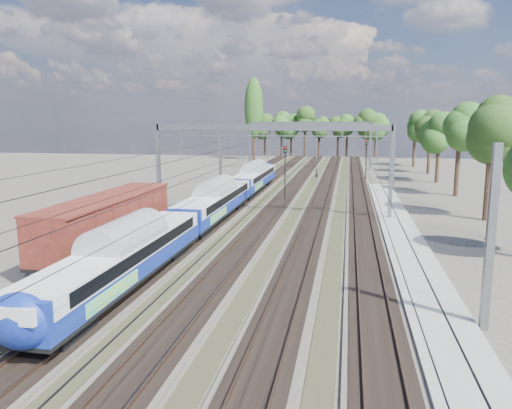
% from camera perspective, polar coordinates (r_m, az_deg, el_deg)
% --- Properties ---
extents(ground, '(220.00, 220.00, 0.00)m').
position_cam_1_polar(ground, '(21.68, -11.38, -16.43)').
color(ground, '#47423A').
rests_on(ground, ground).
extents(track_bed, '(21.00, 130.00, 0.34)m').
position_cam_1_polar(track_bed, '(64.13, 3.66, 1.29)').
color(track_bed, '#47423A').
rests_on(track_bed, ground).
extents(platform, '(3.00, 70.00, 0.30)m').
position_cam_1_polar(platform, '(39.38, 16.79, -4.41)').
color(platform, gray).
rests_on(platform, ground).
extents(catenary, '(25.65, 130.00, 9.00)m').
position_cam_1_polar(catenary, '(71.11, 4.74, 7.21)').
color(catenary, slate).
rests_on(catenary, ground).
extents(tree_belt, '(40.22, 99.42, 11.77)m').
position_cam_1_polar(tree_belt, '(111.30, 10.13, 8.80)').
color(tree_belt, black).
rests_on(tree_belt, ground).
extents(poplar, '(4.40, 4.40, 19.04)m').
position_cam_1_polar(poplar, '(118.09, -0.25, 10.90)').
color(poplar, black).
rests_on(poplar, ground).
extents(emu_train, '(2.74, 57.98, 4.00)m').
position_cam_1_polar(emu_train, '(46.12, -4.72, 0.80)').
color(emu_train, black).
rests_on(emu_train, ground).
extents(freight_boxcar, '(3.22, 15.52, 4.00)m').
position_cam_1_polar(freight_boxcar, '(36.62, -16.53, -1.78)').
color(freight_boxcar, black).
rests_on(freight_boxcar, ground).
extents(worker, '(0.43, 0.63, 1.67)m').
position_cam_1_polar(worker, '(80.43, 6.95, 3.49)').
color(worker, black).
rests_on(worker, ground).
extents(signal_near, '(0.44, 0.40, 6.41)m').
position_cam_1_polar(signal_near, '(58.65, 3.34, 4.40)').
color(signal_near, black).
rests_on(signal_near, ground).
extents(signal_far, '(0.44, 0.40, 6.31)m').
position_cam_1_polar(signal_far, '(79.92, 12.51, 5.56)').
color(signal_far, black).
rests_on(signal_far, ground).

